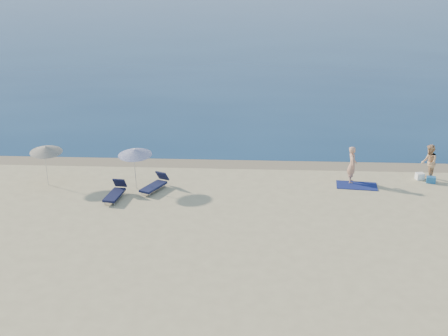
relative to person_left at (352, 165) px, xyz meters
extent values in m
cube|color=#0C2B4C|center=(-2.75, 83.00, -0.93)|extent=(240.00, 160.00, 0.01)
cube|color=#847254|center=(-2.75, 2.40, -0.93)|extent=(240.00, 1.60, 0.00)
imported|color=tan|center=(0.00, 0.00, 0.00)|extent=(0.49, 0.71, 1.86)
imported|color=tan|center=(3.89, 0.54, -0.01)|extent=(0.86, 1.02, 1.84)
cube|color=#101750|center=(0.22, -0.48, -0.91)|extent=(2.06, 1.29, 0.03)
cube|color=white|center=(3.54, 0.59, -0.76)|extent=(0.44, 0.39, 0.33)
cube|color=#1F66A8|center=(3.97, 0.14, -0.77)|extent=(0.50, 0.41, 0.31)
cylinder|color=silver|center=(-10.52, -1.47, -0.03)|extent=(0.05, 0.22, 1.89)
cone|color=silver|center=(-10.52, -1.29, 0.91)|extent=(1.74, 1.76, 0.45)
sphere|color=silver|center=(-10.52, -1.29, 1.07)|extent=(0.05, 0.05, 0.05)
cylinder|color=silver|center=(-14.93, -1.24, -0.04)|extent=(0.13, 0.25, 1.87)
cone|color=beige|center=(-14.93, -1.02, 0.88)|extent=(2.04, 2.05, 0.48)
sphere|color=silver|center=(-14.93, -1.02, 1.05)|extent=(0.05, 0.05, 0.05)
cube|color=#121532|center=(-11.27, -2.78, -0.70)|extent=(0.76, 1.63, 0.11)
cube|color=#121532|center=(-11.17, -2.00, -0.40)|extent=(0.62, 0.45, 0.51)
cylinder|color=#A5A5AD|center=(-11.04, -2.81, -0.81)|extent=(0.03, 0.03, 0.23)
cube|color=#151A3B|center=(-9.64, -1.68, -0.70)|extent=(1.19, 1.67, 0.11)
cube|color=#151A3B|center=(-9.31, -0.96, -0.40)|extent=(0.69, 0.59, 0.51)
cylinder|color=#A5A5AD|center=(-9.43, -1.77, -0.81)|extent=(0.03, 0.03, 0.23)
camera|label=1|loc=(-4.95, -26.31, 9.44)|focal=45.00mm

